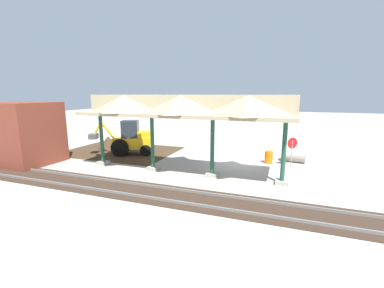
{
  "coord_description": "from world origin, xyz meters",
  "views": [
    {
      "loc": [
        -2.76,
        18.34,
        4.94
      ],
      "look_at": [
        3.1,
        2.29,
        1.6
      ],
      "focal_mm": 24.0,
      "sensor_mm": 36.0,
      "label": 1
    }
  ],
  "objects_px": {
    "stop_sign": "(292,146)",
    "concrete_pipe": "(294,156)",
    "brick_utility_building": "(24,133)",
    "backhoe": "(131,139)",
    "traffic_barrel": "(269,157)"
  },
  "relations": [
    {
      "from": "stop_sign",
      "to": "traffic_barrel",
      "type": "bearing_deg",
      "value": -11.02
    },
    {
      "from": "stop_sign",
      "to": "brick_utility_building",
      "type": "bearing_deg",
      "value": 17.21
    },
    {
      "from": "stop_sign",
      "to": "concrete_pipe",
      "type": "distance_m",
      "value": 1.67
    },
    {
      "from": "backhoe",
      "to": "traffic_barrel",
      "type": "relative_size",
      "value": 5.68
    },
    {
      "from": "backhoe",
      "to": "traffic_barrel",
      "type": "distance_m",
      "value": 10.96
    },
    {
      "from": "backhoe",
      "to": "concrete_pipe",
      "type": "bearing_deg",
      "value": -171.05
    },
    {
      "from": "concrete_pipe",
      "to": "traffic_barrel",
      "type": "height_order",
      "value": "same"
    },
    {
      "from": "stop_sign",
      "to": "concrete_pipe",
      "type": "relative_size",
      "value": 1.21
    },
    {
      "from": "backhoe",
      "to": "traffic_barrel",
      "type": "height_order",
      "value": "backhoe"
    },
    {
      "from": "brick_utility_building",
      "to": "concrete_pipe",
      "type": "bearing_deg",
      "value": -159.27
    },
    {
      "from": "backhoe",
      "to": "brick_utility_building",
      "type": "height_order",
      "value": "brick_utility_building"
    },
    {
      "from": "concrete_pipe",
      "to": "brick_utility_building",
      "type": "height_order",
      "value": "brick_utility_building"
    },
    {
      "from": "concrete_pipe",
      "to": "traffic_barrel",
      "type": "distance_m",
      "value": 2.03
    },
    {
      "from": "concrete_pipe",
      "to": "brick_utility_building",
      "type": "relative_size",
      "value": 0.38
    },
    {
      "from": "traffic_barrel",
      "to": "stop_sign",
      "type": "bearing_deg",
      "value": 168.98
    }
  ]
}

